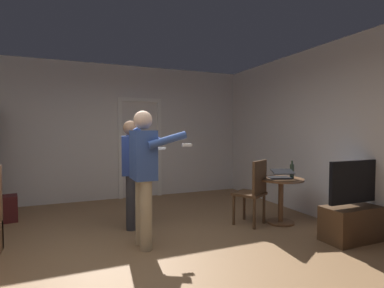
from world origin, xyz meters
TOP-DOWN VIEW (x-y plane):
  - ground_plane at (0.00, 0.00)m, footprint 7.03×7.03m
  - wall_back at (0.00, 3.26)m, footprint 6.39×0.12m
  - wall_right at (3.13, 0.00)m, footprint 0.12×6.63m
  - doorway_frame at (0.76, 3.18)m, footprint 0.93×0.08m
  - tv_flatscreen at (2.77, -0.46)m, footprint 0.95×0.40m
  - side_table at (2.34, 0.50)m, footprint 0.68×0.68m
  - laptop at (2.29, 0.46)m, footprint 0.40×0.41m
  - bottle_on_table at (2.48, 0.42)m, footprint 0.06×0.06m
  - wooden_chair at (1.90, 0.59)m, footprint 0.57×0.57m
  - person_blue_shirt at (0.17, 0.39)m, footprint 0.67×0.53m
  - person_striped_shirt at (0.17, 1.20)m, footprint 0.60×0.65m

SIDE VIEW (x-z plane):
  - ground_plane at x=0.00m, z-range 0.00..0.00m
  - tv_flatscreen at x=2.77m, z-range -0.22..0.84m
  - side_table at x=2.34m, z-range 0.13..0.83m
  - wooden_chair at x=1.90m, z-range 0.05..1.04m
  - laptop at x=2.29m, z-range 0.68..0.83m
  - bottle_on_table at x=2.48m, z-range 0.68..0.95m
  - person_striped_shirt at x=0.17m, z-range 0.12..1.70m
  - person_blue_shirt at x=0.17m, z-range 0.12..1.80m
  - doorway_frame at x=0.76m, z-range 0.16..2.29m
  - wall_back at x=0.00m, z-range 0.00..2.80m
  - wall_right at x=3.13m, z-range 0.00..2.80m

